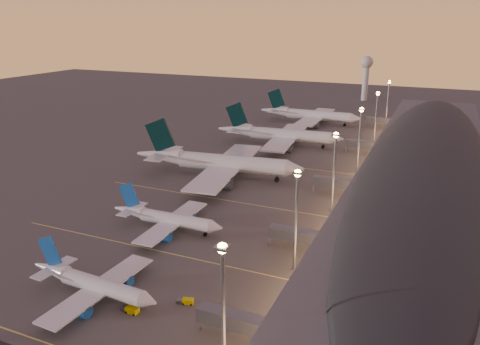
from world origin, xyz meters
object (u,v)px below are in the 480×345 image
object	(u,v)px
airliner_narrow_north	(167,219)
baggage_tug_a	(130,309)
airliner_wide_near	(217,162)
airliner_narrow_south	(92,284)
baggage_tug_b	(186,301)
airliner_wide_mid	(279,135)
radar_tower	(366,71)
airliner_wide_far	(310,115)

from	to	relation	value
airliner_narrow_north	baggage_tug_a	size ratio (longest dim) A/B	8.53
airliner_wide_near	airliner_narrow_south	bearing A→B (deg)	-89.62
airliner_narrow_south	airliner_narrow_north	size ratio (longest dim) A/B	0.96
airliner_narrow_north	baggage_tug_b	distance (m)	38.82
airliner_wide_near	baggage_tug_b	world-z (taller)	airliner_wide_near
airliner_wide_mid	airliner_narrow_south	bearing A→B (deg)	-93.09
radar_tower	baggage_tug_a	bearing A→B (deg)	-90.07
airliner_wide_mid	airliner_wide_far	size ratio (longest dim) A/B	1.04
airliner_wide_far	baggage_tug_b	size ratio (longest dim) A/B	15.57
airliner_narrow_north	airliner_wide_mid	xyz separation A→B (m)	(-1.18, 103.74, 1.79)
radar_tower	airliner_wide_near	bearing A→B (deg)	-96.36
airliner_wide_far	radar_tower	distance (m)	97.53
radar_tower	baggage_tug_b	xyz separation A→B (m)	(8.75, -282.97, -21.38)
airliner_narrow_south	airliner_wide_far	distance (m)	194.19
airliner_narrow_south	airliner_wide_near	world-z (taller)	airliner_wide_near
baggage_tug_a	radar_tower	bearing A→B (deg)	92.57
airliner_wide_mid	radar_tower	xyz separation A→B (m)	(16.21, 148.68, 16.76)
airliner_wide_near	baggage_tug_b	distance (m)	85.87
radar_tower	baggage_tug_b	world-z (taller)	radar_tower
airliner_narrow_north	airliner_wide_near	size ratio (longest dim) A/B	0.53
airliner_narrow_south	baggage_tug_b	distance (m)	21.10
airliner_narrow_north	airliner_wide_far	size ratio (longest dim) A/B	0.60
airliner_wide_far	radar_tower	bearing A→B (deg)	80.74
airliner_wide_near	radar_tower	world-z (taller)	radar_tower
airliner_narrow_south	baggage_tug_b	bearing A→B (deg)	19.13
airliner_wide_near	baggage_tug_b	bearing A→B (deg)	-75.65
airliner_narrow_north	airliner_wide_far	world-z (taller)	airliner_wide_far
airliner_wide_far	baggage_tug_a	xyz separation A→B (m)	(15.55, -195.68, -4.38)
baggage_tug_a	baggage_tug_b	xyz separation A→B (m)	(9.12, 7.43, -0.07)
airliner_wide_near	baggage_tug_a	distance (m)	90.13
airliner_narrow_south	baggage_tug_a	size ratio (longest dim) A/B	8.20
airliner_narrow_south	airliner_wide_near	xyz separation A→B (m)	(-11.31, 85.63, 2.44)
airliner_narrow_south	airliner_wide_mid	bearing A→B (deg)	94.82
airliner_narrow_south	airliner_wide_mid	world-z (taller)	airliner_wide_mid
airliner_wide_far	radar_tower	xyz separation A→B (m)	(15.92, 94.72, 16.93)
airliner_narrow_south	airliner_wide_near	bearing A→B (deg)	100.35
airliner_wide_near	airliner_wide_mid	size ratio (longest dim) A/B	1.10
airliner_narrow_north	radar_tower	world-z (taller)	radar_tower
airliner_narrow_south	baggage_tug_b	size ratio (longest dim) A/B	8.98
airliner_narrow_south	airliner_wide_mid	xyz separation A→B (m)	(-4.87, 140.17, 1.92)
airliner_narrow_north	airliner_narrow_south	bearing A→B (deg)	-85.10
airliner_narrow_north	airliner_wide_mid	size ratio (longest dim) A/B	0.58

